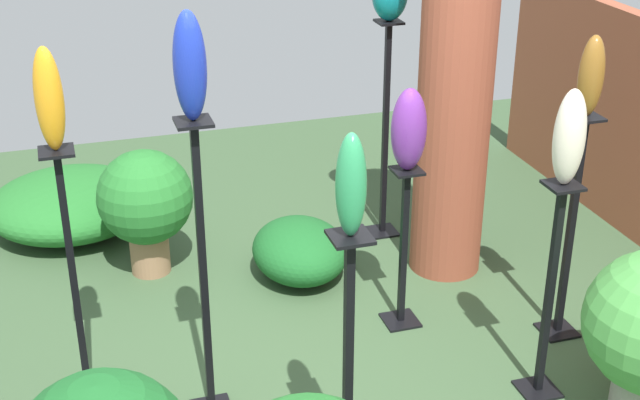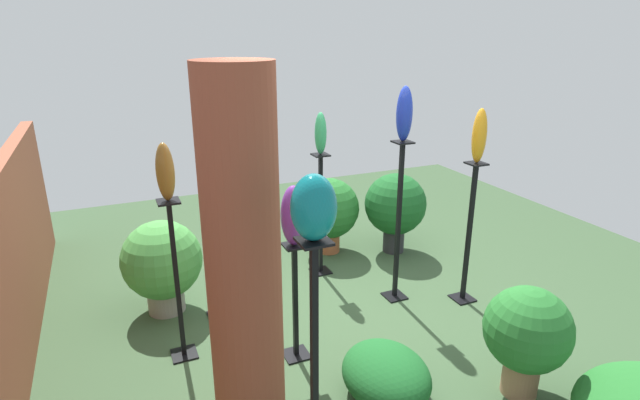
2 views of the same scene
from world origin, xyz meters
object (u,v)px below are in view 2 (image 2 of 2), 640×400
(art_vase_teal, at_px, (314,208))
(art_vase_ivory, at_px, (208,167))
(pedestal_jade, at_px, (321,220))
(art_vase_violet, at_px, (294,216))
(potted_plant_walkway_edge, at_px, (329,210))
(potted_plant_near_pillar, at_px, (527,333))
(potted_plant_mid_left, at_px, (395,206))
(brick_pillar, at_px, (243,263))
(pedestal_cobalt, at_px, (398,229))
(art_vase_jade, at_px, (321,133))
(art_vase_cobalt, at_px, (404,114))
(pedestal_violet, at_px, (295,307))
(art_vase_bronze, at_px, (165,172))
(pedestal_amber, at_px, (468,239))
(pedestal_bronze, at_px, (177,288))
(art_vase_amber, at_px, (479,136))
(potted_plant_back_center, at_px, (162,262))
(pedestal_ivory, at_px, (215,263))
(pedestal_teal, at_px, (314,377))

(art_vase_teal, bearing_deg, art_vase_ivory, 3.75)
(pedestal_jade, distance_m, art_vase_violet, 1.59)
(potted_plant_walkway_edge, bearing_deg, potted_plant_near_pillar, -174.87)
(potted_plant_mid_left, bearing_deg, art_vase_ivory, 104.94)
(brick_pillar, height_order, pedestal_cobalt, brick_pillar)
(art_vase_violet, relative_size, art_vase_jade, 1.10)
(art_vase_cobalt, height_order, potted_plant_walkway_edge, art_vase_cobalt)
(pedestal_violet, relative_size, pedestal_cobalt, 0.63)
(art_vase_bronze, bearing_deg, pedestal_amber, -94.07)
(pedestal_violet, height_order, potted_plant_near_pillar, pedestal_violet)
(pedestal_amber, xyz_separation_m, pedestal_cobalt, (0.30, 0.58, 0.09))
(pedestal_bronze, bearing_deg, pedestal_amber, -94.07)
(art_vase_cobalt, bearing_deg, pedestal_cobalt, 180.00)
(pedestal_jade, height_order, art_vase_amber, art_vase_amber)
(art_vase_ivory, bearing_deg, potted_plant_mid_left, -75.06)
(art_vase_cobalt, bearing_deg, art_vase_amber, -117.34)
(pedestal_violet, height_order, potted_plant_back_center, pedestal_violet)
(pedestal_violet, distance_m, art_vase_violet, 0.76)
(pedestal_ivory, height_order, art_vase_ivory, art_vase_ivory)
(pedestal_teal, height_order, art_vase_ivory, art_vase_ivory)
(art_vase_ivory, bearing_deg, brick_pillar, 176.18)
(art_vase_bronze, height_order, art_vase_teal, art_vase_teal)
(pedestal_cobalt, bearing_deg, pedestal_amber, -117.34)
(potted_plant_near_pillar, bearing_deg, art_vase_amber, -21.51)
(art_vase_cobalt, bearing_deg, art_vase_violet, 111.63)
(pedestal_cobalt, relative_size, potted_plant_back_center, 1.77)
(art_vase_violet, xyz_separation_m, potted_plant_mid_left, (1.42, -1.77, -0.64))
(brick_pillar, relative_size, art_vase_jade, 5.60)
(art_vase_cobalt, xyz_separation_m, potted_plant_mid_left, (0.93, -0.56, -1.23))
(pedestal_teal, bearing_deg, pedestal_violet, -15.54)
(pedestal_teal, relative_size, art_vase_jade, 3.61)
(art_vase_bronze, bearing_deg, art_vase_jade, -60.77)
(brick_pillar, relative_size, pedestal_bronze, 1.78)
(pedestal_amber, bearing_deg, art_vase_jade, 43.89)
(pedestal_cobalt, height_order, art_vase_ivory, art_vase_ivory)
(potted_plant_walkway_edge, distance_m, potted_plant_back_center, 2.02)
(potted_plant_mid_left, bearing_deg, art_vase_bronze, 111.96)
(art_vase_amber, height_order, art_vase_teal, art_vase_amber)
(pedestal_cobalt, bearing_deg, potted_plant_near_pillar, -176.23)
(art_vase_cobalt, bearing_deg, pedestal_teal, 136.24)
(art_vase_violet, xyz_separation_m, potted_plant_walkway_edge, (1.71, -1.07, -0.68))
(pedestal_amber, relative_size, pedestal_violet, 1.41)
(brick_pillar, relative_size, art_vase_violet, 5.08)
(art_vase_bronze, xyz_separation_m, art_vase_jade, (0.89, -1.59, -0.01))
(brick_pillar, relative_size, potted_plant_back_center, 2.66)
(art_vase_bronze, xyz_separation_m, potted_plant_mid_left, (1.05, -2.60, -0.96))
(art_vase_ivory, height_order, potted_plant_mid_left, art_vase_ivory)
(pedestal_violet, distance_m, potted_plant_mid_left, 2.27)
(art_vase_teal, distance_m, art_vase_cobalt, 2.21)
(pedestal_teal, relative_size, art_vase_violet, 3.28)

